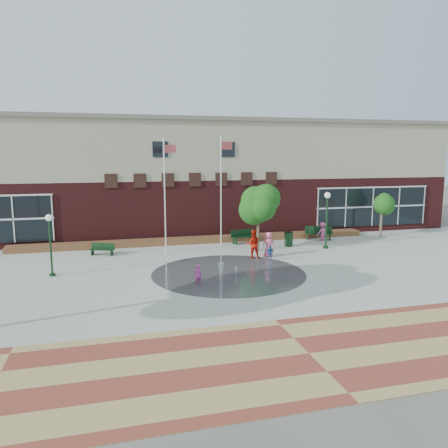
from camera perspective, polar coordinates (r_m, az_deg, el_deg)
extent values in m
plane|color=#666056|center=(21.26, 2.76, -8.62)|extent=(120.00, 120.00, 0.00)
cube|color=#A8A8A0|center=(24.95, 0.00, -5.89)|extent=(46.00, 18.00, 0.01)
cube|color=brown|center=(15.20, 11.02, -16.31)|extent=(46.00, 6.00, 0.01)
cylinder|color=#383A3D|center=(24.02, 0.61, -6.50)|extent=(8.40, 8.40, 0.01)
cube|color=#511A1C|center=(37.55, -5.23, 2.67)|extent=(44.00, 10.00, 4.50)
cube|color=tan|center=(37.30, -5.34, 9.55)|extent=(44.00, 10.00, 4.50)
cube|color=slate|center=(37.39, -5.39, 13.07)|extent=(44.40, 10.40, 0.30)
cube|color=black|center=(38.40, 18.79, 2.16)|extent=(10.00, 0.12, 3.19)
cube|color=black|center=(31.99, -8.33, 9.63)|extent=(1.10, 0.10, 1.10)
cube|color=black|center=(32.93, 0.48, 9.71)|extent=(1.10, 0.10, 1.10)
cube|color=#A72628|center=(32.16, -3.44, -2.47)|extent=(26.00, 1.20, 0.40)
cylinder|color=white|center=(28.16, -7.74, 3.33)|extent=(0.09, 0.09, 7.32)
sphere|color=white|center=(28.03, -7.90, 10.89)|extent=(0.14, 0.14, 0.14)
cube|color=#C5474B|center=(28.12, -7.07, 9.72)|extent=(0.80, 0.12, 0.49)
cylinder|color=white|center=(30.68, -0.40, 4.17)|extent=(0.10, 0.10, 7.62)
sphere|color=white|center=(30.58, -0.41, 11.39)|extent=(0.16, 0.16, 0.16)
cube|color=#C5474B|center=(30.76, 0.34, 10.19)|extent=(0.86, 0.20, 0.54)
cylinder|color=black|center=(24.93, -21.69, -3.02)|extent=(0.11, 0.11, 3.02)
cylinder|color=black|center=(25.26, -21.50, -6.20)|extent=(0.32, 0.32, 0.14)
sphere|color=white|center=(24.65, -21.92, 0.78)|extent=(0.35, 0.35, 0.35)
cylinder|color=black|center=(30.71, 13.23, 0.07)|extent=(0.12, 0.12, 3.51)
cylinder|color=black|center=(31.02, 13.12, -2.98)|extent=(0.37, 0.37, 0.17)
sphere|color=white|center=(30.47, 13.37, 3.68)|extent=(0.41, 0.41, 0.41)
cube|color=black|center=(29.18, -15.65, -3.23)|extent=(1.61, 0.98, 0.05)
cube|color=black|center=(29.32, -15.53, -2.78)|extent=(1.46, 0.62, 0.39)
cube|color=black|center=(31.91, 2.65, -1.65)|extent=(2.06, 1.14, 0.07)
cube|color=black|center=(32.05, 2.40, -1.14)|extent=(1.91, 0.66, 0.50)
cube|color=black|center=(33.87, 12.25, -1.20)|extent=(2.09, 1.33, 0.07)
cube|color=black|center=(34.07, 12.25, -0.70)|extent=(1.88, 0.86, 0.51)
cylinder|color=black|center=(31.13, 8.43, -2.03)|extent=(0.59, 0.59, 0.99)
cylinder|color=black|center=(31.04, 8.45, -1.10)|extent=(0.63, 0.63, 0.06)
cylinder|color=#4C4130|center=(29.35, 4.47, -0.85)|extent=(0.19, 0.19, 2.78)
cylinder|color=#4C4130|center=(36.54, 19.82, 0.18)|extent=(0.19, 0.19, 2.23)
cone|color=white|center=(23.23, -0.41, -7.05)|extent=(0.39, 0.39, 0.75)
cone|color=white|center=(23.59, 1.60, -6.80)|extent=(0.21, 0.21, 0.48)
imported|color=#C13799|center=(21.86, -3.43, -6.64)|extent=(0.41, 0.29, 1.09)
imported|color=#AD1808|center=(27.30, 3.83, -2.64)|extent=(1.01, 0.86, 1.82)
imported|color=#E05D86|center=(27.72, 5.86, -2.70)|extent=(0.93, 0.80, 1.61)
imported|color=#1B56A6|center=(26.83, 6.04, -3.80)|extent=(0.58, 0.25, 0.98)
imported|color=#C74A89|center=(33.30, 12.72, -1.02)|extent=(1.02, 0.71, 1.45)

